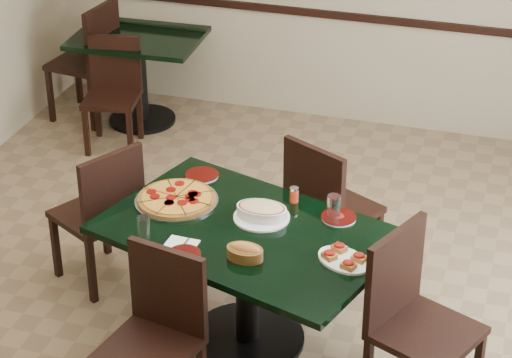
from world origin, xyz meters
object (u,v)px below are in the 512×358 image
(back_chair_near, at_px, (114,87))
(back_chair_left, at_px, (92,55))
(bruschetta_platter, at_px, (344,258))
(chair_near, at_px, (157,328))
(main_table, at_px, (247,257))
(chair_left, at_px, (104,209))
(chair_right, at_px, (412,312))
(back_table, at_px, (139,62))
(bread_basket, at_px, (245,252))
(chair_far, at_px, (325,204))
(pepperoni_pizza, at_px, (176,199))
(lasagna_casserole, at_px, (262,211))

(back_chair_near, bearing_deg, back_chair_left, 124.06)
(back_chair_near, relative_size, bruschetta_platter, 2.35)
(chair_near, bearing_deg, main_table, 80.86)
(chair_near, xyz_separation_m, chair_left, (-0.75, 0.98, 0.00))
(chair_right, xyz_separation_m, bruschetta_platter, (-0.38, 0.08, 0.20))
(back_table, distance_m, bread_basket, 3.32)
(chair_right, xyz_separation_m, bread_basket, (-0.87, -0.04, 0.22))
(bread_basket, bearing_deg, main_table, 110.42)
(chair_near, distance_m, back_chair_near, 3.15)
(chair_near, distance_m, chair_left, 1.23)
(chair_far, bearing_deg, main_table, 97.19)
(pepperoni_pizza, bearing_deg, bruschetta_platter, -16.94)
(bruschetta_platter, bearing_deg, back_table, 160.44)
(chair_near, relative_size, lasagna_casserole, 3.00)
(chair_far, relative_size, pepperoni_pizza, 2.04)
(chair_near, distance_m, bruschetta_platter, 1.01)
(pepperoni_pizza, xyz_separation_m, lasagna_casserole, (0.51, -0.03, 0.03))
(chair_near, xyz_separation_m, pepperoni_pizza, (-0.22, 0.85, 0.24))
(chair_left, bearing_deg, bruschetta_platter, 103.25)
(back_chair_near, xyz_separation_m, lasagna_casserole, (1.79, -1.96, 0.31))
(chair_left, bearing_deg, pepperoni_pizza, 105.26)
(chair_left, bearing_deg, back_table, -133.09)
(chair_right, bearing_deg, main_table, 100.14)
(main_table, xyz_separation_m, back_chair_left, (-2.10, 2.45, -0.00))
(chair_far, xyz_separation_m, chair_right, (0.68, -0.95, 0.02))
(back_chair_left, xyz_separation_m, bruschetta_platter, (2.67, -2.60, 0.21))
(chair_left, xyz_separation_m, back_chair_left, (-1.09, 2.15, 0.03))
(back_chair_near, bearing_deg, chair_left, -77.69)
(chair_far, relative_size, chair_right, 0.97)
(main_table, distance_m, lasagna_casserole, 0.27)
(chair_right, xyz_separation_m, back_chair_left, (-3.05, 2.68, -0.00))
(chair_left, bearing_deg, main_table, 102.53)
(chair_far, xyz_separation_m, back_chair_near, (-2.02, 1.37, -0.07))
(back_chair_near, bearing_deg, chair_near, -71.98)
(chair_right, xyz_separation_m, back_chair_near, (-2.70, 2.32, -0.09))
(chair_near, relative_size, chair_left, 0.99)
(chair_near, relative_size, chair_right, 0.93)
(main_table, bearing_deg, pepperoni_pizza, 177.85)
(chair_near, relative_size, pepperoni_pizza, 1.97)
(chair_near, bearing_deg, chair_far, 81.04)
(main_table, xyz_separation_m, chair_left, (-1.00, 0.30, -0.04))
(back_chair_near, height_order, bread_basket, back_chair_near)
(main_table, distance_m, pepperoni_pizza, 0.54)
(chair_left, height_order, back_chair_left, back_chair_left)
(chair_far, bearing_deg, chair_left, 45.93)
(main_table, xyz_separation_m, back_chair_near, (-1.75, 2.09, -0.09))
(back_chair_left, distance_m, pepperoni_pizza, 2.81)
(chair_left, bearing_deg, lasagna_casserole, 110.23)
(chair_right, xyz_separation_m, pepperoni_pizza, (-1.42, 0.40, 0.20))
(pepperoni_pizza, relative_size, bruschetta_platter, 1.30)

